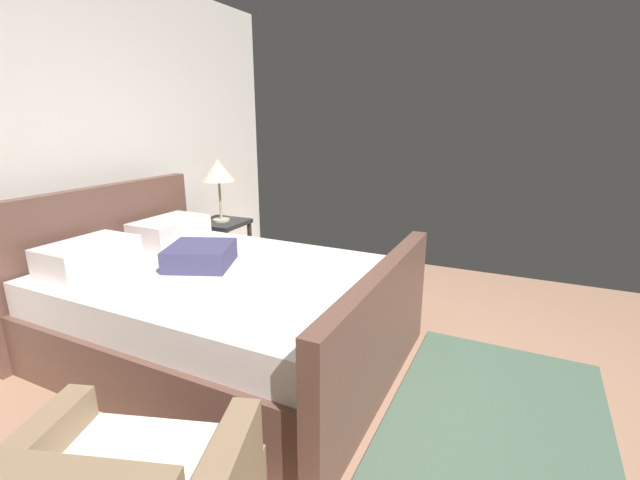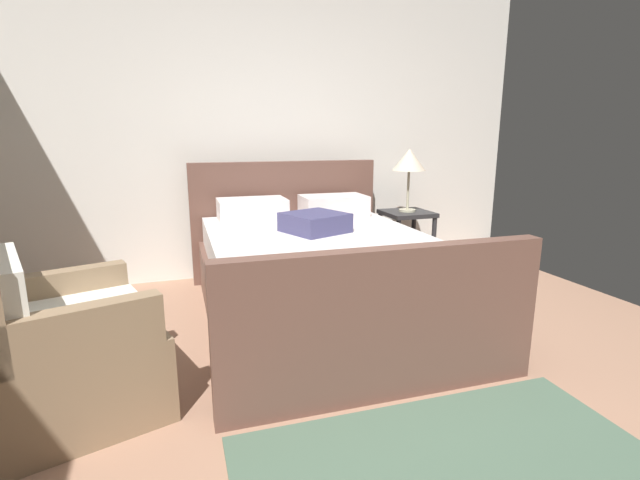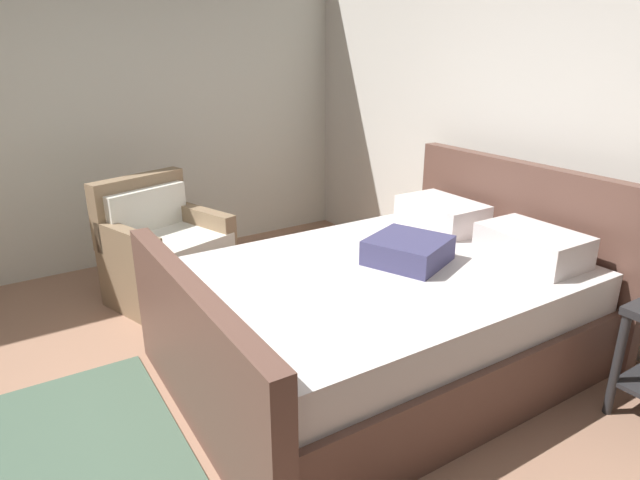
{
  "view_description": "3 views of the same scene",
  "coord_description": "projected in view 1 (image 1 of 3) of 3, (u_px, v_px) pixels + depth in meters",
  "views": [
    {
      "loc": [
        -2.13,
        -0.22,
        1.58
      ],
      "look_at": [
        0.28,
        0.88,
        0.82
      ],
      "focal_mm": 24.34,
      "sensor_mm": 36.0,
      "label": 1
    },
    {
      "loc": [
        -1.01,
        -1.54,
        1.33
      ],
      "look_at": [
        -0.1,
        1.14,
        0.68
      ],
      "focal_mm": 25.92,
      "sensor_mm": 36.0,
      "label": 2
    },
    {
      "loc": [
        2.1,
        -0.33,
        1.77
      ],
      "look_at": [
        -0.14,
        1.16,
        0.8
      ],
      "focal_mm": 30.12,
      "sensor_mm": 36.0,
      "label": 3
    }
  ],
  "objects": [
    {
      "name": "table_lamp_right",
      "position": [
        218.0,
        172.0,
        4.08
      ],
      "size": [
        0.31,
        0.31,
        0.59
      ],
      "color": "#B7B293",
      "rests_on": "nightstand_right"
    },
    {
      "name": "nightstand_right",
      "position": [
        223.0,
        240.0,
        4.26
      ],
      "size": [
        0.44,
        0.44,
        0.6
      ],
      "color": "#29292B",
      "rests_on": "ground"
    },
    {
      "name": "bed",
      "position": [
        216.0,
        307.0,
        2.92
      ],
      "size": [
        1.77,
        2.34,
        1.08
      ],
      "color": "brown",
      "rests_on": "ground"
    },
    {
      "name": "wall_back",
      "position": [
        59.0,
        149.0,
        3.15
      ],
      "size": [
        5.09,
        0.12,
        2.71
      ],
      "primitive_type": "cube",
      "color": "silver",
      "rests_on": "ground"
    },
    {
      "name": "ground_plane",
      "position": [
        444.0,
        415.0,
        2.39
      ],
      "size": [
        4.97,
        5.57,
        0.02
      ],
      "primitive_type": "cube",
      "color": "#A4785E"
    },
    {
      "name": "area_rug",
      "position": [
        497.0,
        425.0,
        2.3
      ],
      "size": [
        1.78,
        1.15,
        0.01
      ],
      "primitive_type": "cube",
      "rotation": [
        0.0,
        0.0,
        -0.03
      ],
      "color": "#4C6552",
      "rests_on": "ground"
    }
  ]
}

